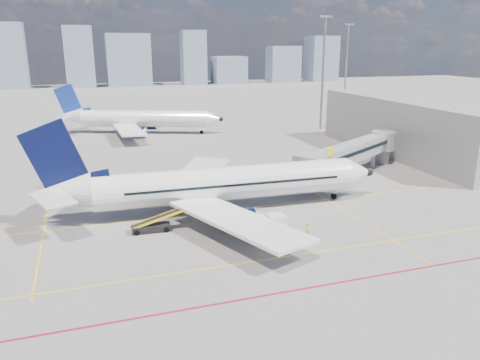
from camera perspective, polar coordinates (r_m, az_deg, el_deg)
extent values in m
plane|color=gray|center=(49.25, 0.52, -6.81)|extent=(420.00, 420.00, 0.00)
cube|color=yellow|center=(56.34, -2.14, -3.79)|extent=(60.00, 0.18, 0.01)
cube|color=yellow|center=(44.13, 3.10, -9.69)|extent=(80.00, 0.15, 0.01)
cube|color=yellow|center=(56.67, 13.38, -4.12)|extent=(0.15, 28.00, 0.01)
cube|color=yellow|center=(54.61, -22.81, -5.78)|extent=(0.15, 30.00, 0.01)
cube|color=maroon|center=(39.26, 6.40, -13.28)|extent=(90.00, 0.25, 0.01)
cube|color=#9C9FA5|center=(71.34, 13.32, 3.33)|extent=(20.84, 13.93, 2.60)
cube|color=black|center=(71.30, 13.33, 3.49)|extent=(20.52, 13.82, 0.55)
cube|color=#9C9FA5|center=(61.95, 8.50, 1.67)|extent=(4.49, 4.56, 3.00)
cube|color=black|center=(66.82, 10.78, -0.52)|extent=(2.20, 1.00, 0.70)
cylinder|color=gray|center=(66.46, 10.84, 0.59)|extent=(0.56, 0.56, 2.70)
cylinder|color=gray|center=(78.54, 15.97, 2.84)|extent=(0.60, 0.60, 3.90)
cylinder|color=#9C9FA5|center=(81.44, 17.05, 4.62)|extent=(4.00, 4.00, 3.00)
cylinder|color=gray|center=(81.83, 16.94, 3.29)|extent=(2.40, 2.40, 3.90)
cube|color=yellow|center=(62.66, 10.94, 3.41)|extent=(1.26, 0.82, 1.20)
cube|color=#9C9FA5|center=(89.15, 19.86, 6.04)|extent=(10.00, 42.00, 10.00)
cube|color=black|center=(86.28, 17.33, 5.96)|extent=(0.25, 40.00, 4.50)
cylinder|color=gray|center=(111.39, 10.06, 12.49)|extent=(0.56, 0.56, 25.00)
cube|color=gray|center=(111.34, 10.40, 19.02)|extent=(3.20, 0.40, 0.50)
cube|color=#A9ACB0|center=(110.56, 9.89, 19.06)|extent=(0.60, 0.15, 0.35)
cube|color=#A9ACB0|center=(111.12, 10.46, 19.02)|extent=(0.60, 0.15, 0.35)
cube|color=#A9ACB0|center=(111.70, 11.04, 18.98)|extent=(0.60, 0.15, 0.35)
cylinder|color=gray|center=(155.12, 12.82, 13.32)|extent=(0.56, 0.56, 25.00)
cube|color=gray|center=(155.09, 13.12, 18.01)|extent=(3.20, 0.40, 0.50)
cube|color=#A9ACB0|center=(154.26, 12.77, 18.04)|extent=(0.60, 0.15, 0.35)
cube|color=#A9ACB0|center=(154.87, 13.17, 18.01)|extent=(0.60, 0.15, 0.35)
cube|color=#A9ACB0|center=(155.49, 13.57, 17.97)|extent=(0.60, 0.15, 0.35)
cube|color=#7687A3|center=(234.60, -26.21, 13.38)|extent=(13.01, 9.60, 28.49)
cube|color=#7687A3|center=(232.90, -19.01, 14.00)|extent=(12.65, 8.48, 27.47)
cube|color=#7687A3|center=(234.02, -13.43, 14.04)|extent=(20.18, 11.17, 24.24)
cube|color=#7687A3|center=(239.05, -5.70, 14.62)|extent=(11.72, 8.90, 25.91)
cube|color=#7687A3|center=(244.07, -1.35, 13.26)|extent=(16.16, 12.26, 13.42)
cube|color=#7687A3|center=(254.41, 5.29, 13.89)|extent=(16.28, 10.33, 18.48)
cube|color=#7687A3|center=(264.01, 9.87, 14.36)|extent=(15.03, 12.74, 23.63)
cylinder|color=white|center=(55.88, -1.39, -0.39)|extent=(31.34, 5.33, 4.06)
cone|color=white|center=(62.48, 14.30, 0.90)|extent=(3.91, 4.21, 4.06)
sphere|color=black|center=(63.22, 15.44, 0.99)|extent=(1.19, 1.19, 1.14)
cone|color=white|center=(54.30, -21.10, -1.38)|extent=(6.82, 4.33, 4.06)
cube|color=black|center=(61.67, 13.25, 1.32)|extent=(1.62, 1.62, 0.47)
cube|color=white|center=(64.63, -4.85, 0.83)|extent=(12.47, 17.78, 0.60)
cube|color=white|center=(47.30, -0.30, -4.95)|extent=(11.37, 17.95, 0.60)
cylinder|color=#070D37|center=(62.07, -3.27, -1.04)|extent=(3.84, 2.54, 2.39)
cylinder|color=#070D37|center=(51.02, -0.20, -4.90)|extent=(3.84, 2.54, 2.39)
cylinder|color=#A9ACB0|center=(62.52, -1.50, -0.89)|extent=(0.46, 2.47, 2.45)
cylinder|color=#A9ACB0|center=(51.57, 1.92, -4.68)|extent=(0.46, 2.47, 2.45)
cube|color=#070D37|center=(53.39, -21.48, 2.30)|extent=(7.14, 0.63, 8.87)
cube|color=#070D37|center=(53.81, -18.57, -0.07)|extent=(5.88, 0.55, 2.24)
cube|color=white|center=(57.42, -21.31, -0.10)|extent=(5.24, 6.59, 0.23)
cube|color=white|center=(51.07, -21.87, -2.11)|extent=(4.90, 6.53, 0.23)
cylinder|color=gray|center=(61.52, 11.38, -1.49)|extent=(0.29, 0.29, 1.80)
cylinder|color=black|center=(61.68, 11.35, -1.95)|extent=(0.77, 0.31, 0.76)
cylinder|color=gray|center=(58.90, -3.03, -2.08)|extent=(0.33, 0.33, 1.60)
cylinder|color=black|center=(58.99, -3.02, -2.36)|extent=(1.03, 0.69, 1.00)
cylinder|color=gray|center=(53.93, -1.71, -3.82)|extent=(0.33, 0.33, 1.60)
cylinder|color=black|center=(54.04, -1.70, -4.11)|extent=(1.03, 0.69, 1.00)
cube|color=black|center=(57.79, -1.40, 0.49)|extent=(25.57, 1.15, 0.27)
cube|color=black|center=(54.07, -0.32, -0.62)|extent=(25.57, 1.15, 0.27)
cylinder|color=white|center=(107.44, -11.49, 7.34)|extent=(27.46, 13.54, 3.65)
cone|color=white|center=(104.74, -3.06, 7.42)|extent=(4.46, 4.62, 3.65)
sphere|color=black|center=(104.61, -2.34, 7.42)|extent=(1.33, 1.33, 1.03)
cone|color=white|center=(112.71, -19.99, 7.37)|extent=(6.90, 5.56, 3.65)
cube|color=black|center=(104.79, -3.73, 7.70)|extent=(1.81, 1.81, 0.42)
cube|color=white|center=(115.99, -11.15, 7.50)|extent=(14.38, 14.32, 0.54)
cube|color=white|center=(99.94, -13.39, 6.00)|extent=(5.61, 15.64, 0.54)
cylinder|color=#070D37|center=(113.08, -11.00, 6.69)|extent=(3.91, 3.22, 2.15)
cylinder|color=#070D37|center=(102.73, -12.40, 5.67)|extent=(3.91, 3.22, 2.15)
cylinder|color=#A9ACB0|center=(112.68, -10.12, 6.70)|extent=(1.10, 2.17, 2.21)
cylinder|color=#A9ACB0|center=(102.29, -11.43, 5.68)|extent=(1.10, 2.17, 2.21)
cube|color=#163397|center=(112.31, -20.15, 8.99)|extent=(6.08, 2.60, 7.97)
cube|color=#163397|center=(111.74, -18.97, 7.90)|extent=(5.02, 2.17, 2.01)
cube|color=white|center=(115.54, -19.62, 7.76)|extent=(5.63, 5.73, 0.21)
cube|color=white|center=(110.08, -20.77, 7.27)|extent=(2.88, 5.27, 0.21)
cylinder|color=black|center=(110.43, -11.58, 6.10)|extent=(1.17, 0.97, 1.00)
cylinder|color=black|center=(105.80, -12.21, 5.63)|extent=(1.17, 0.97, 1.00)
cylinder|color=black|center=(105.57, -4.71, 5.85)|extent=(0.81, 0.54, 0.76)
cube|color=white|center=(49.66, 4.02, -6.05)|extent=(2.16, 1.54, 0.71)
cube|color=white|center=(49.41, 3.62, -5.49)|extent=(1.12, 1.22, 0.53)
cube|color=black|center=(49.35, 3.62, -5.30)|extent=(1.03, 1.15, 0.31)
cylinder|color=black|center=(49.22, 3.26, -6.54)|extent=(0.53, 0.32, 0.50)
cylinder|color=black|center=(50.11, 3.13, -6.11)|extent=(0.53, 0.32, 0.50)
cylinder|color=black|center=(49.39, 4.91, -6.49)|extent=(0.53, 0.32, 0.50)
cylinder|color=black|center=(50.29, 4.75, -6.07)|extent=(0.53, 0.32, 0.50)
cube|color=black|center=(49.04, 3.30, -6.48)|extent=(4.17, 1.97, 0.21)
cube|color=white|center=(48.28, 2.20, -5.56)|extent=(1.83, 1.77, 1.77)
cube|color=white|center=(49.06, 4.42, -5.23)|extent=(1.83, 1.77, 1.77)
cylinder|color=black|center=(47.85, 1.92, -7.30)|extent=(0.37, 0.17, 0.37)
cylinder|color=black|center=(49.21, 1.20, -6.61)|extent=(0.37, 0.17, 0.37)
cylinder|color=black|center=(49.07, 5.39, -6.75)|extent=(0.37, 0.17, 0.37)
cylinder|color=black|center=(50.40, 4.60, -6.09)|extent=(0.37, 0.17, 0.37)
cube|color=black|center=(51.06, -10.78, -5.73)|extent=(4.13, 1.66, 0.68)
cube|color=black|center=(50.75, -9.97, -4.59)|extent=(5.84, 1.27, 1.78)
cube|color=yellow|center=(51.25, -10.03, -4.39)|extent=(5.82, 0.39, 1.86)
cube|color=yellow|center=(50.26, -9.91, -4.80)|extent=(5.82, 0.39, 1.86)
cylinder|color=black|center=(50.42, -12.46, -6.30)|extent=(0.59, 0.26, 0.58)
cylinder|color=black|center=(51.67, -12.55, -5.74)|extent=(0.59, 0.26, 0.58)
cylinder|color=black|center=(50.61, -8.95, -6.01)|extent=(0.59, 0.26, 0.58)
cylinder|color=black|center=(51.87, -9.13, -5.46)|extent=(0.59, 0.26, 0.58)
imported|color=yellow|center=(48.93, 8.27, -6.11)|extent=(0.54, 0.68, 1.65)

